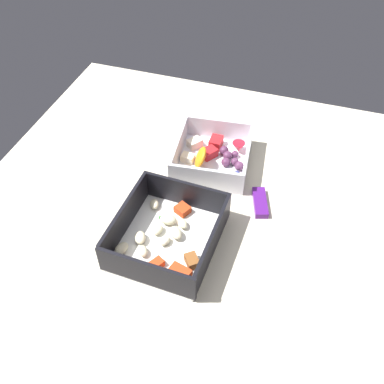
{
  "coord_description": "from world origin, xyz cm",
  "views": [
    {
      "loc": [
        52.87,
        18.33,
        62.89
      ],
      "look_at": [
        -0.66,
        1.04,
        4.0
      ],
      "focal_mm": 40.89,
      "sensor_mm": 36.0,
      "label": 1
    }
  ],
  "objects": [
    {
      "name": "candy_bar",
      "position": [
        -3.26,
        13.56,
        2.6
      ],
      "size": [
        7.4,
        4.41,
        1.2
      ],
      "primitive_type": "cube",
      "rotation": [
        0.0,
        0.0,
        0.31
      ],
      "color": "#51197A",
      "rests_on": "table_surface"
    },
    {
      "name": "fruit_bowl",
      "position": [
        -11.94,
        2.0,
        3.75
      ],
      "size": [
        17.48,
        16.27,
        5.36
      ],
      "rotation": [
        0.0,
        0.0,
        0.11
      ],
      "color": "white",
      "rests_on": "table_surface"
    },
    {
      "name": "table_surface",
      "position": [
        0.0,
        0.0,
        1.0
      ],
      "size": [
        80.0,
        80.0,
        2.0
      ],
      "primitive_type": "cube",
      "color": "beige",
      "rests_on": "ground"
    },
    {
      "name": "pasta_container",
      "position": [
        10.44,
        0.19,
        3.92
      ],
      "size": [
        19.34,
        17.34,
        6.23
      ],
      "rotation": [
        0.0,
        0.0,
        -0.04
      ],
      "color": "white",
      "rests_on": "table_surface"
    }
  ]
}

